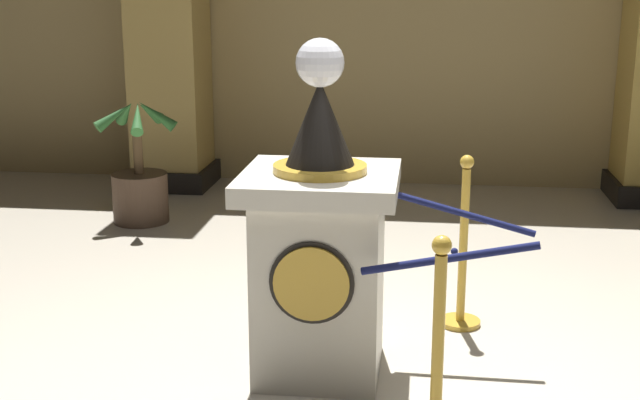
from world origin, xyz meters
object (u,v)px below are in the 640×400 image
(stanchion_near, at_px, (436,390))
(stanchion_far, at_px, (462,267))
(pedestal_clock, at_px, (320,249))
(potted_palm_left, at_px, (140,184))

(stanchion_near, distance_m, stanchion_far, 1.54)
(stanchion_near, bearing_deg, stanchion_far, 84.05)
(pedestal_clock, height_order, stanchion_near, pedestal_clock)
(pedestal_clock, xyz_separation_m, stanchion_near, (0.59, -0.84, -0.31))
(potted_palm_left, bearing_deg, stanchion_near, -54.64)
(pedestal_clock, distance_m, stanchion_near, 1.07)
(stanchion_near, relative_size, stanchion_far, 0.99)
(pedestal_clock, xyz_separation_m, stanchion_far, (0.75, 0.70, -0.31))
(pedestal_clock, relative_size, stanchion_near, 1.69)
(stanchion_far, bearing_deg, stanchion_near, -95.95)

